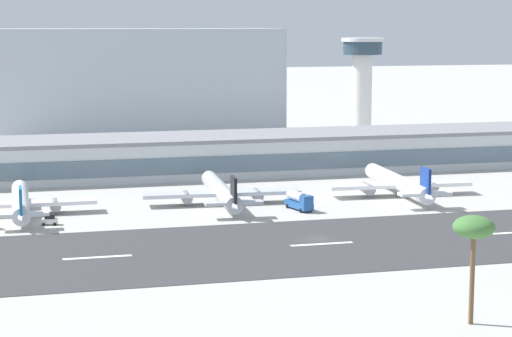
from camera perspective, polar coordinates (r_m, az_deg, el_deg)
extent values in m
plane|color=#B2AFA8|center=(183.45, 3.61, -4.19)|extent=(1400.00, 1400.00, 0.00)
cube|color=#38383A|center=(179.27, 4.06, -4.48)|extent=(800.00, 42.92, 0.08)
cube|color=white|center=(170.98, -9.37, -5.21)|extent=(12.00, 1.20, 0.01)
cube|color=white|center=(179.11, 3.91, -4.48)|extent=(12.00, 1.20, 0.01)
cube|color=silver|center=(259.88, -4.49, 0.67)|extent=(212.50, 25.06, 9.65)
cube|color=slate|center=(247.59, -3.98, 0.16)|extent=(206.13, 0.30, 4.34)
cube|color=gray|center=(259.20, -4.50, 1.83)|extent=(214.63, 25.31, 1.00)
cylinder|color=silver|center=(318.63, 6.28, 3.99)|extent=(6.49, 6.49, 30.50)
cylinder|color=#2D4251|center=(317.73, 6.33, 7.11)|extent=(12.81, 12.81, 4.18)
cylinder|color=silver|center=(317.67, 6.34, 7.59)|extent=(13.84, 13.84, 1.20)
cube|color=#A8B2BC|center=(352.76, -6.96, 5.08)|extent=(101.31, 36.40, 38.71)
cylinder|color=silver|center=(212.29, -13.78, -1.90)|extent=(3.75, 36.06, 3.60)
sphere|color=silver|center=(230.05, -13.82, -1.10)|extent=(3.42, 3.42, 3.42)
cone|color=silver|center=(194.58, -13.73, -2.84)|extent=(3.27, 6.50, 3.24)
cube|color=silver|center=(211.64, -13.77, -2.03)|extent=(32.08, 5.54, 0.79)
cylinder|color=gray|center=(211.90, -11.82, -2.12)|extent=(2.36, 5.06, 2.34)
cube|color=silver|center=(195.92, -13.74, -2.66)|extent=(10.91, 3.02, 0.63)
cube|color=#1975B2|center=(195.46, -13.76, -1.93)|extent=(0.60, 4.87, 5.77)
cylinder|color=black|center=(210.94, -13.75, -2.60)|extent=(0.65, 0.65, 0.99)
cylinder|color=silver|center=(218.53, -2.09, -1.33)|extent=(5.87, 37.38, 3.72)
sphere|color=silver|center=(236.68, -2.80, -0.57)|extent=(3.54, 3.54, 3.54)
cone|color=silver|center=(200.46, -1.25, -2.23)|extent=(3.73, 6.88, 3.35)
cube|color=silver|center=(217.87, -2.06, -1.46)|extent=(36.18, 7.65, 0.82)
cylinder|color=gray|center=(219.38, 0.03, -1.56)|extent=(2.72, 5.34, 2.42)
cylinder|color=gray|center=(216.89, -4.17, -1.70)|extent=(2.72, 5.34, 2.42)
cube|color=silver|center=(201.84, -1.33, -2.05)|extent=(12.37, 3.77, 0.66)
cube|color=black|center=(201.37, -1.33, -1.32)|extent=(0.88, 5.05, 5.96)
cylinder|color=black|center=(217.14, -2.01, -2.03)|extent=(0.67, 0.67, 1.02)
cylinder|color=white|center=(231.65, 8.39, -0.83)|extent=(5.90, 38.69, 3.85)
sphere|color=white|center=(249.64, 6.91, -0.12)|extent=(3.66, 3.66, 3.66)
cone|color=white|center=(213.89, 10.13, -1.65)|extent=(3.83, 7.11, 3.47)
cube|color=white|center=(231.00, 8.46, -0.95)|extent=(35.08, 7.62, 0.85)
cylinder|color=gray|center=(233.86, 10.26, -1.05)|extent=(2.79, 5.52, 2.50)
cylinder|color=gray|center=(228.60, 6.60, -1.19)|extent=(2.79, 5.52, 2.50)
cube|color=white|center=(215.23, 9.98, -1.48)|extent=(11.99, 3.80, 0.68)
cube|color=navy|center=(214.78, 10.00, -0.77)|extent=(0.89, 5.23, 6.17)
cylinder|color=black|center=(230.28, 8.54, -1.51)|extent=(0.69, 0.69, 1.06)
cube|color=#23569E|center=(211.39, 2.56, -2.15)|extent=(4.44, 8.87, 1.40)
cylinder|color=silver|center=(211.94, 2.43, -1.64)|extent=(3.34, 6.10, 2.10)
cube|color=#23569E|center=(208.35, 3.01, -1.87)|extent=(2.79, 2.52, 1.80)
cylinder|color=black|center=(208.35, 2.66, -2.51)|extent=(0.47, 0.94, 0.90)
cylinder|color=black|center=(209.64, 3.27, -2.45)|extent=(0.47, 0.94, 0.90)
cylinder|color=black|center=(213.43, 1.86, -2.24)|extent=(0.47, 0.94, 0.90)
cylinder|color=black|center=(214.69, 2.46, -2.18)|extent=(0.47, 0.94, 0.90)
cube|color=white|center=(200.09, -12.11, -3.06)|extent=(3.44, 2.17, 1.00)
cube|color=black|center=(199.91, -12.12, -2.79)|extent=(2.13, 1.62, 0.90)
cylinder|color=black|center=(201.14, -12.39, -3.15)|extent=(0.64, 0.39, 0.60)
cylinder|color=black|center=(199.59, -12.46, -3.24)|extent=(0.64, 0.39, 0.60)
cylinder|color=black|center=(200.81, -11.76, -3.15)|extent=(0.64, 0.39, 0.60)
cylinder|color=black|center=(199.26, -11.82, -3.24)|extent=(0.64, 0.39, 0.60)
cylinder|color=brown|center=(134.06, 12.68, -6.22)|extent=(0.67, 0.67, 13.48)
ellipsoid|color=#427538|center=(132.52, 12.78, -3.40)|extent=(5.66, 5.66, 3.11)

